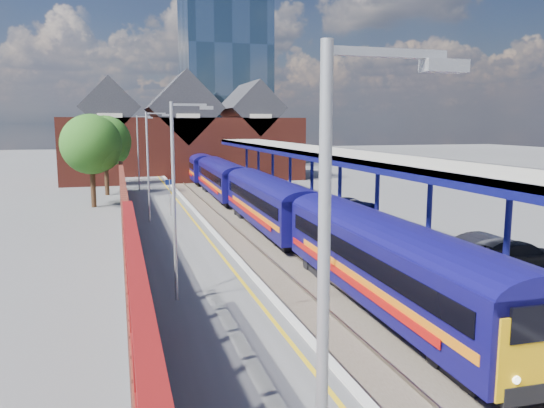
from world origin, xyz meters
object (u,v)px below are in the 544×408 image
(lamp_post_a, at_px, (336,358))
(parked_car_blue, at_px, (350,206))
(lamp_post_c, at_px, (150,160))
(parked_car_dark, at_px, (521,255))
(platform_sign, at_px, (170,191))
(train, at_px, (242,186))
(lamp_post_b, at_px, (178,189))
(lamp_post_d, at_px, (139,148))
(parked_car_silver, at_px, (491,249))

(lamp_post_a, xyz_separation_m, parked_car_blue, (13.51, 29.13, -3.41))
(lamp_post_c, relative_size, parked_car_dark, 1.75)
(lamp_post_a, xyz_separation_m, platform_sign, (1.36, 32.00, -2.30))
(lamp_post_a, bearing_deg, parked_car_blue, 65.11)
(lamp_post_a, bearing_deg, train, 78.34)
(parked_car_dark, bearing_deg, lamp_post_b, 87.82)
(lamp_post_a, bearing_deg, lamp_post_c, 90.00)
(lamp_post_d, distance_m, parked_car_silver, 34.15)
(train, relative_size, platform_sign, 26.38)
(platform_sign, distance_m, parked_car_dark, 22.42)
(parked_car_dark, relative_size, parked_car_blue, 0.95)
(parked_car_blue, bearing_deg, lamp_post_a, 137.36)
(parked_car_dark, xyz_separation_m, parked_car_blue, (-1.35, 15.00, 0.00))
(train, bearing_deg, parked_car_dark, -73.69)
(lamp_post_b, xyz_separation_m, parked_car_blue, (13.51, 15.13, -3.41))
(lamp_post_d, height_order, platform_sign, lamp_post_d)
(lamp_post_a, bearing_deg, parked_car_silver, 47.07)
(lamp_post_c, bearing_deg, parked_car_blue, -3.68)
(train, xyz_separation_m, platform_sign, (-6.49, -6.08, 0.57))
(train, relative_size, parked_car_dark, 16.51)
(lamp_post_b, distance_m, lamp_post_c, 16.00)
(platform_sign, bearing_deg, lamp_post_c, -124.26)
(lamp_post_b, height_order, lamp_post_c, same)
(parked_car_silver, bearing_deg, lamp_post_d, 24.63)
(lamp_post_a, distance_m, parked_car_silver, 20.76)
(train, relative_size, lamp_post_a, 9.42)
(platform_sign, bearing_deg, lamp_post_b, -94.33)
(parked_car_dark, bearing_deg, parked_car_silver, 43.18)
(train, xyz_separation_m, parked_car_blue, (5.66, -8.95, -0.54))
(lamp_post_b, height_order, platform_sign, lamp_post_b)
(train, distance_m, platform_sign, 8.92)
(lamp_post_d, xyz_separation_m, parked_car_dark, (14.86, -31.86, -3.41))
(train, height_order, lamp_post_c, lamp_post_c)
(lamp_post_d, xyz_separation_m, parked_car_blue, (13.51, -16.87, -3.41))
(lamp_post_a, height_order, parked_car_silver, lamp_post_a)
(train, height_order, parked_car_dark, train)
(lamp_post_d, height_order, parked_car_dark, lamp_post_d)
(lamp_post_c, bearing_deg, lamp_post_a, -90.00)
(platform_sign, bearing_deg, train, 43.13)
(parked_car_dark, distance_m, parked_car_blue, 15.06)
(parked_car_silver, xyz_separation_m, parked_car_blue, (-0.45, 14.12, -0.11))
(lamp_post_c, distance_m, parked_car_silver, 20.75)
(train, relative_size, lamp_post_c, 9.42)
(parked_car_silver, distance_m, parked_car_blue, 14.13)
(train, distance_m, lamp_post_b, 25.49)
(lamp_post_b, bearing_deg, lamp_post_d, 90.00)
(lamp_post_a, relative_size, lamp_post_c, 1.00)
(lamp_post_c, distance_m, parked_car_dark, 22.00)
(platform_sign, distance_m, parked_car_silver, 21.18)
(lamp_post_b, height_order, parked_car_silver, lamp_post_b)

